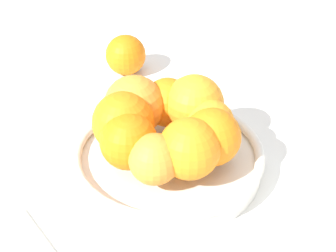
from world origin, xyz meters
The scene contains 4 objects.
ground_plane centered at (0.00, 0.00, 0.00)m, with size 4.00×4.00×0.00m, color white.
fruit_bowl centered at (0.00, 0.00, 0.02)m, with size 0.26×0.26×0.04m.
orange_pile centered at (0.00, 0.00, 0.07)m, with size 0.19×0.20×0.08m.
stray_orange centered at (-0.06, -0.27, 0.03)m, with size 0.07×0.07×0.07m, color orange.
Camera 1 is at (0.27, 0.52, 0.50)m, focal length 60.00 mm.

